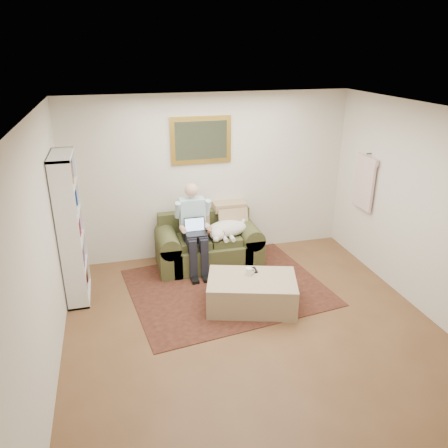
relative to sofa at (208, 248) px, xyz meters
name	(u,v)px	position (x,y,z in m)	size (l,w,h in m)	color
room_shell	(253,228)	(0.15, -1.71, 1.02)	(4.51, 5.00, 2.61)	brown
rug	(227,287)	(0.09, -0.79, -0.27)	(2.66, 2.13, 0.01)	black
sofa	(208,248)	(0.00, 0.00, 0.00)	(1.60, 0.81, 0.96)	#4D4D29
seated_man	(195,230)	(-0.24, -0.15, 0.40)	(0.53, 0.75, 1.35)	#8CC9D8
laptop	(195,229)	(-0.24, -0.21, 0.43)	(0.31, 0.25, 0.23)	black
sleeping_dog	(227,228)	(0.29, -0.08, 0.34)	(0.66, 0.41, 0.25)	white
ottoman	(252,293)	(0.28, -1.35, -0.07)	(1.15, 0.73, 0.42)	tan
coffee_mug	(249,271)	(0.27, -1.24, 0.19)	(0.08, 0.08, 0.10)	white
tv_remote	(255,270)	(0.38, -1.14, 0.15)	(0.05, 0.15, 0.02)	black
bookshelf	(71,229)	(-1.95, -0.46, 0.72)	(0.28, 0.80, 2.00)	white
wall_mirror	(201,140)	(0.00, 0.41, 1.62)	(0.94, 0.04, 0.72)	gold
hanging_shirt	(365,180)	(2.34, -0.46, 1.07)	(0.06, 0.52, 0.90)	beige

